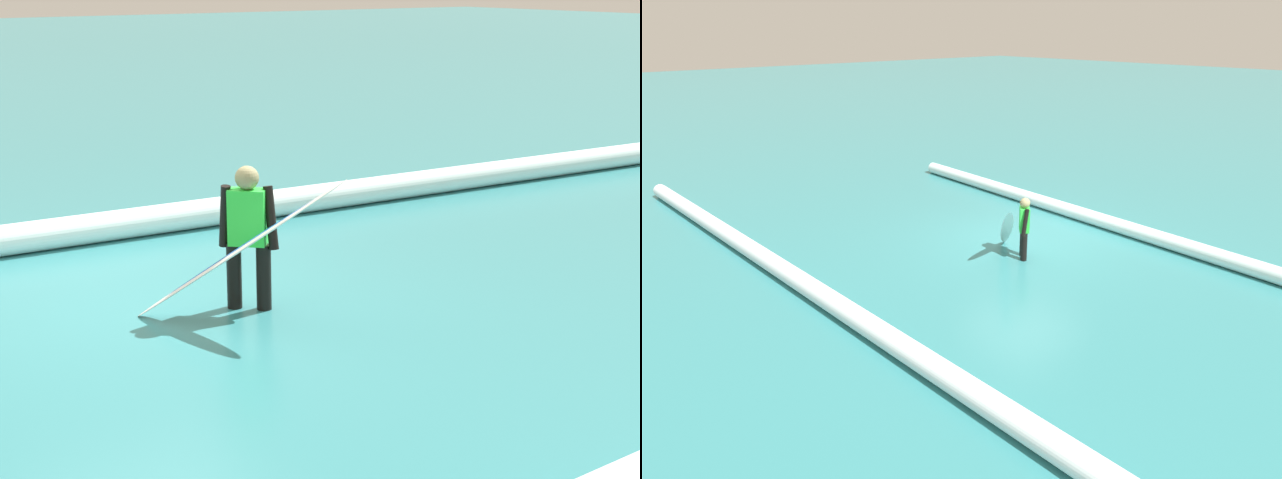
% 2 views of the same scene
% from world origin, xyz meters
% --- Properties ---
extents(ground_plane, '(124.51, 124.51, 0.00)m').
position_xyz_m(ground_plane, '(0.00, 0.00, 0.00)').
color(ground_plane, teal).
extents(surfer, '(0.40, 0.47, 1.35)m').
position_xyz_m(surfer, '(-0.74, 0.87, 0.75)').
color(surfer, black).
rests_on(surfer, ground_plane).
extents(surfboard, '(1.58, 1.50, 1.37)m').
position_xyz_m(surfboard, '(-0.49, 1.14, 0.67)').
color(surfboard, white).
rests_on(surfboard, ground_plane).
extents(wave_crest_foreground, '(17.11, 1.32, 0.35)m').
position_xyz_m(wave_crest_foreground, '(-2.02, -2.00, 0.17)').
color(wave_crest_foreground, white).
rests_on(wave_crest_foreground, ground_plane).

